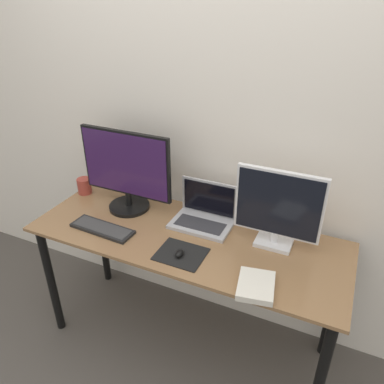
% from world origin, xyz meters
% --- Properties ---
extents(ground_plane, '(12.00, 12.00, 0.00)m').
position_xyz_m(ground_plane, '(0.00, 0.00, 0.00)').
color(ground_plane, '#4C4742').
extents(wall_back, '(7.00, 0.05, 2.50)m').
position_xyz_m(wall_back, '(0.00, 0.67, 1.25)').
color(wall_back, silver).
rests_on(wall_back, ground_plane).
extents(desk, '(1.63, 0.60, 0.76)m').
position_xyz_m(desk, '(0.00, 0.30, 0.65)').
color(desk, olive).
rests_on(desk, ground_plane).
extents(monitor_left, '(0.54, 0.23, 0.46)m').
position_xyz_m(monitor_left, '(-0.41, 0.42, 1.00)').
color(monitor_left, black).
rests_on(monitor_left, desk).
extents(monitor_right, '(0.41, 0.12, 0.40)m').
position_xyz_m(monitor_right, '(0.43, 0.42, 0.97)').
color(monitor_right, silver).
rests_on(monitor_right, desk).
extents(laptop, '(0.32, 0.21, 0.22)m').
position_xyz_m(laptop, '(0.04, 0.46, 0.82)').
color(laptop, '#ADADB2').
rests_on(laptop, desk).
extents(keyboard, '(0.35, 0.13, 0.02)m').
position_xyz_m(keyboard, '(-0.42, 0.16, 0.77)').
color(keyboard, black).
rests_on(keyboard, desk).
extents(mousepad, '(0.23, 0.19, 0.00)m').
position_xyz_m(mousepad, '(0.05, 0.15, 0.77)').
color(mousepad, black).
rests_on(mousepad, desk).
extents(mouse, '(0.04, 0.06, 0.03)m').
position_xyz_m(mouse, '(0.05, 0.13, 0.78)').
color(mouse, black).
rests_on(mouse, mousepad).
extents(book, '(0.18, 0.21, 0.03)m').
position_xyz_m(book, '(0.43, 0.08, 0.78)').
color(book, silver).
rests_on(book, desk).
extents(mug, '(0.08, 0.08, 0.10)m').
position_xyz_m(mug, '(-0.76, 0.45, 0.81)').
color(mug, '#99382D').
rests_on(mug, desk).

